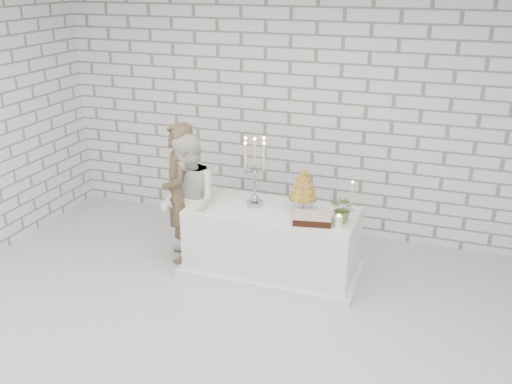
% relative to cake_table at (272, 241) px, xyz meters
% --- Properties ---
extents(ground, '(6.00, 5.00, 0.01)m').
position_rel_cake_table_xyz_m(ground, '(-0.21, -1.24, -0.38)').
color(ground, silver).
rests_on(ground, ground).
extents(wall_back, '(6.00, 0.01, 3.00)m').
position_rel_cake_table_xyz_m(wall_back, '(-0.21, 1.26, 1.12)').
color(wall_back, white).
rests_on(wall_back, ground).
extents(cake_table, '(1.80, 0.80, 0.75)m').
position_rel_cake_table_xyz_m(cake_table, '(0.00, 0.00, 0.00)').
color(cake_table, white).
rests_on(cake_table, ground).
extents(groom, '(0.62, 0.70, 1.60)m').
position_rel_cake_table_xyz_m(groom, '(-1.09, -0.02, 0.43)').
color(groom, '#382D1D').
rests_on(groom, ground).
extents(bride, '(0.93, 0.91, 1.51)m').
position_rel_cake_table_xyz_m(bride, '(-0.94, -0.10, 0.38)').
color(bride, white).
rests_on(bride, ground).
extents(candelabra, '(0.40, 0.40, 0.77)m').
position_rel_cake_table_xyz_m(candelabra, '(-0.21, 0.04, 0.76)').
color(candelabra, '#A1A1AB').
rests_on(candelabra, cake_table).
extents(croquembouche, '(0.39, 0.39, 0.48)m').
position_rel_cake_table_xyz_m(croquembouche, '(0.32, 0.07, 0.61)').
color(croquembouche, olive).
rests_on(croquembouche, cake_table).
extents(chocolate_cake, '(0.42, 0.34, 0.08)m').
position_rel_cake_table_xyz_m(chocolate_cake, '(0.48, -0.17, 0.42)').
color(chocolate_cake, black).
rests_on(chocolate_cake, cake_table).
extents(pillar_candle, '(0.10, 0.10, 0.12)m').
position_rel_cake_table_xyz_m(pillar_candle, '(0.76, -0.21, 0.44)').
color(pillar_candle, white).
rests_on(pillar_candle, cake_table).
extents(extra_taper, '(0.07, 0.07, 0.32)m').
position_rel_cake_table_xyz_m(extra_taper, '(0.80, 0.23, 0.54)').
color(extra_taper, beige).
rests_on(extra_taper, cake_table).
extents(flowers, '(0.30, 0.28, 0.29)m').
position_rel_cake_table_xyz_m(flowers, '(0.77, -0.07, 0.52)').
color(flowers, '#3D612A').
rests_on(flowers, cake_table).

